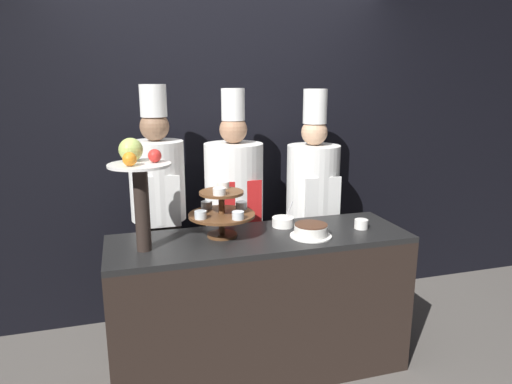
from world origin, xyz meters
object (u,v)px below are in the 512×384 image
Objects in this scene: chef_left at (159,206)px; tiered_stand at (222,210)px; cake_round at (311,231)px; cup_white at (361,224)px; serving_bowl_far at (283,222)px; chef_center_right at (312,201)px; chef_center_left at (234,206)px; fruit_pedestal at (138,178)px.

tiered_stand is at bearing -55.33° from chef_left.
cup_white is (0.37, 0.05, -0.01)m from cake_round.
cake_round is 2.93× the size of cup_white.
serving_bowl_far is (-0.09, 0.23, -0.01)m from cake_round.
tiered_stand is 0.44m from serving_bowl_far.
tiered_stand is 1.59× the size of cake_round.
chef_left reaches higher than chef_center_right.
chef_left reaches higher than cake_round.
serving_bowl_far is (-0.46, 0.18, 0.00)m from cup_white.
cup_white is 0.59m from chef_center_right.
cake_round is 0.14× the size of chef_center_left.
chef_center_left is at bearing 119.10° from serving_bowl_far.
chef_center_left is at bearing -0.02° from chef_left.
chef_center_right is (-0.08, 0.58, 0.01)m from cup_white.
cup_white is at bearing -21.60° from serving_bowl_far.
fruit_pedestal is at bearing -155.79° from chef_center_right.
cup_white is 0.90m from chef_center_left.
fruit_pedestal is 0.35× the size of chef_center_right.
cake_round is at bearing -68.55° from serving_bowl_far.
fruit_pedestal is at bearing 179.34° from cup_white.
cup_white is 0.05× the size of chef_center_right.
chef_left is 1.12m from chef_center_right.
chef_center_right reaches higher than cake_round.
chef_center_right reaches higher than fruit_pedestal.
fruit_pedestal is 3.80× the size of serving_bowl_far.
chef_center_left is at bearing 68.06° from tiered_stand.
tiered_stand is 0.23× the size of chef_center_left.
cup_white is 1.34m from chef_left.
chef_left reaches higher than chef_center_left.
chef_left is at bearing 142.87° from cake_round.
tiered_stand is 0.53m from fruit_pedestal.
chef_center_left reaches higher than cake_round.
tiered_stand is at bearing 10.64° from fruit_pedestal.
chef_center_right is at bearing 65.96° from cake_round.
chef_left is 0.53m from chef_center_left.
chef_left is at bearing 179.98° from chef_center_left.
chef_left is (-0.33, 0.48, -0.08)m from tiered_stand.
chef_center_right is at bearing 98.06° from cup_white.
chef_center_left is at bearing 116.39° from cake_round.
chef_center_right is (0.60, 0.00, -0.00)m from chef_center_left.
cake_round is (0.51, -0.16, -0.13)m from tiered_stand.
chef_center_left is at bearing -179.99° from chef_center_right.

